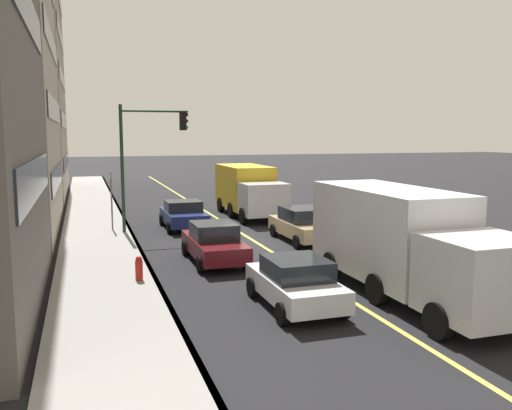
{
  "coord_description": "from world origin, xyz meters",
  "views": [
    {
      "loc": [
        -22.73,
        7.29,
        4.81
      ],
      "look_at": [
        -1.22,
        0.33,
        1.84
      ],
      "focal_mm": 37.74,
      "sensor_mm": 36.0,
      "label": 1
    }
  ],
  "objects": [
    {
      "name": "car_maroon",
      "position": [
        -3.26,
        2.66,
        0.75
      ],
      "size": [
        4.36,
        1.89,
        1.5
      ],
      "color": "#591116",
      "rests_on": "ground"
    },
    {
      "name": "truck_white",
      "position": [
        -9.18,
        -1.7,
        1.69
      ],
      "size": [
        8.33,
        2.6,
        3.17
      ],
      "color": "silver",
      "rests_on": "ground"
    },
    {
      "name": "fire_hydrant",
      "position": [
        -5.52,
        5.69,
        0.47
      ],
      "size": [
        0.24,
        0.24,
        0.94
      ],
      "color": "red",
      "rests_on": "ground"
    },
    {
      "name": "ground",
      "position": [
        0.0,
        0.0,
        0.0
      ],
      "size": [
        200.0,
        200.0,
        0.0
      ],
      "primitive_type": "plane",
      "color": "black"
    },
    {
      "name": "sidewalk_slab",
      "position": [
        0.0,
        6.72,
        0.07
      ],
      "size": [
        80.0,
        3.27,
        0.15
      ],
      "primitive_type": "cube",
      "color": "gray",
      "rests_on": "ground"
    },
    {
      "name": "curb_edge",
      "position": [
        0.0,
        5.17,
        0.07
      ],
      "size": [
        80.0,
        0.16,
        0.15
      ],
      "primitive_type": "cube",
      "color": "slate",
      "rests_on": "ground"
    },
    {
      "name": "truck_yellow",
      "position": [
        7.51,
        -2.01,
        1.58
      ],
      "size": [
        7.22,
        2.59,
        2.95
      ],
      "color": "silver",
      "rests_on": "ground"
    },
    {
      "name": "car_navy",
      "position": [
        4.39,
        2.43,
        0.72
      ],
      "size": [
        3.99,
        2.09,
        1.43
      ],
      "color": "navy",
      "rests_on": "ground"
    },
    {
      "name": "street_sign_post",
      "position": [
        4.34,
        5.99,
        1.74
      ],
      "size": [
        0.6,
        0.08,
        2.96
      ],
      "color": "slate",
      "rests_on": "ground"
    },
    {
      "name": "car_white",
      "position": [
        -9.24,
        1.77,
        0.73
      ],
      "size": [
        3.8,
        1.9,
        1.43
      ],
      "color": "silver",
      "rests_on": "ground"
    },
    {
      "name": "lane_stripe_center",
      "position": [
        0.0,
        0.0,
        0.01
      ],
      "size": [
        80.0,
        0.16,
        0.01
      ],
      "primitive_type": "cube",
      "color": "#D8CC4C",
      "rests_on": "ground"
    },
    {
      "name": "car_tan",
      "position": [
        -0.6,
        -2.12,
        0.78
      ],
      "size": [
        4.41,
        2.01,
        1.53
      ],
      "color": "tan",
      "rests_on": "ground"
    },
    {
      "name": "traffic_light_mast",
      "position": [
        3.48,
        4.33,
        4.19
      ],
      "size": [
        0.28,
        3.29,
        6.21
      ],
      "color": "#1E3823",
      "rests_on": "ground"
    }
  ]
}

